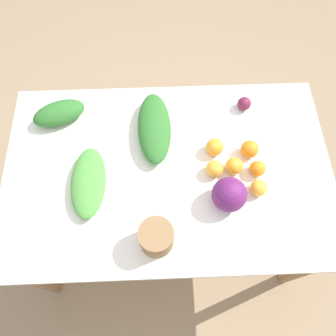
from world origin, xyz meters
TOP-DOWN VIEW (x-y plane):
  - ground_plane at (0.00, 0.00)m, footprint 8.00×8.00m
  - dining_table at (0.00, 0.00)m, footprint 1.50×0.94m
  - cabbage_purple at (-0.25, 0.16)m, footprint 0.15×0.15m
  - paper_bag at (0.06, 0.32)m, footprint 0.14×0.14m
  - greens_bunch_dandelion at (0.51, -0.30)m, footprint 0.28×0.20m
  - greens_bunch_scallion at (0.06, -0.20)m, footprint 0.16×0.39m
  - greens_bunch_beet_tops at (0.35, 0.06)m, footprint 0.15×0.34m
  - beet_root at (-0.39, -0.33)m, footprint 0.07×0.07m
  - orange_0 at (-0.40, 0.03)m, footprint 0.07×0.07m
  - orange_1 at (-0.37, -0.07)m, footprint 0.08×0.08m
  - orange_2 at (-0.22, -0.09)m, footprint 0.08×0.08m
  - orange_3 at (-0.29, 0.01)m, footprint 0.08×0.08m
  - orange_4 at (-0.21, 0.02)m, footprint 0.08×0.08m
  - orange_5 at (-0.39, 0.12)m, footprint 0.07×0.07m

SIDE VIEW (x-z plane):
  - ground_plane at x=0.00m, z-range 0.00..0.00m
  - dining_table at x=0.00m, z-range 0.29..1.04m
  - beet_root at x=-0.39m, z-range 0.75..0.82m
  - orange_0 at x=-0.40m, z-range 0.75..0.82m
  - greens_bunch_beet_tops at x=0.35m, z-range 0.75..0.83m
  - orange_5 at x=-0.39m, z-range 0.75..0.83m
  - orange_4 at x=-0.21m, z-range 0.75..0.83m
  - orange_3 at x=-0.29m, z-range 0.75..0.83m
  - orange_2 at x=-0.22m, z-range 0.75..0.83m
  - orange_1 at x=-0.37m, z-range 0.75..0.83m
  - greens_bunch_dandelion at x=0.51m, z-range 0.75..0.85m
  - greens_bunch_scallion at x=0.06m, z-range 0.75..0.85m
  - paper_bag at x=0.06m, z-range 0.75..0.89m
  - cabbage_purple at x=-0.25m, z-range 0.75..0.90m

